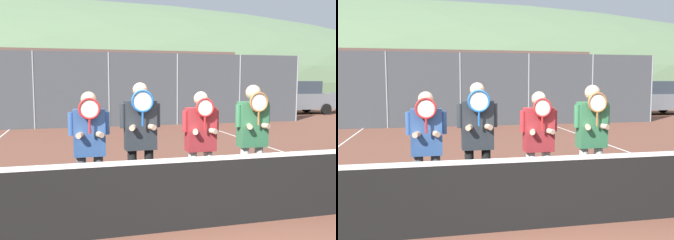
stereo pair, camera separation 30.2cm
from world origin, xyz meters
TOP-DOWN VIEW (x-y plane):
  - ground_plane at (0.00, 0.00)m, footprint 120.00×120.00m
  - hill_distant at (0.00, 58.60)m, footprint 131.57×73.10m
  - clubhouse_building at (0.82, 19.54)m, footprint 14.74×5.50m
  - fence_back at (-0.00, 10.88)m, footprint 17.21×0.06m
  - tennis_net at (0.00, 0.00)m, footprint 10.19×0.09m
  - court_line_right_sideline at (3.79, 3.00)m, footprint 0.05×16.00m
  - player_leftmost at (-1.30, 0.90)m, footprint 0.56×0.34m
  - player_center_left at (-0.59, 0.89)m, footprint 0.57×0.34m
  - player_center_right at (0.31, 0.89)m, footprint 0.57×0.34m
  - player_rightmost at (1.10, 0.80)m, footprint 0.56×0.34m
  - car_far_left at (-5.09, 14.42)m, footprint 4.28×2.06m
  - car_left_of_center at (0.10, 14.29)m, footprint 4.64×2.06m
  - car_center at (5.45, 13.98)m, footprint 4.58×1.92m
  - car_right_of_center at (10.68, 14.24)m, footprint 4.39×1.91m

SIDE VIEW (x-z plane):
  - ground_plane at x=0.00m, z-range 0.00..0.00m
  - hill_distant at x=0.00m, z-range -12.79..12.79m
  - court_line_right_sideline at x=3.79m, z-range 0.00..0.01m
  - tennis_net at x=0.00m, z-range -0.03..0.97m
  - car_center at x=5.45m, z-range 0.02..1.75m
  - car_left_of_center at x=0.10m, z-range 0.02..1.82m
  - car_right_of_center at x=10.68m, z-range 0.01..1.85m
  - car_far_left at x=-5.09m, z-range 0.01..1.89m
  - player_center_right at x=0.31m, z-range 0.15..1.83m
  - player_leftmost at x=-1.30m, z-range 0.15..1.85m
  - player_rightmost at x=1.10m, z-range 0.17..1.95m
  - player_center_left at x=-0.59m, z-range 0.16..1.98m
  - fence_back at x=0.00m, z-range 0.00..2.98m
  - clubhouse_building at x=0.82m, z-range 0.02..3.60m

